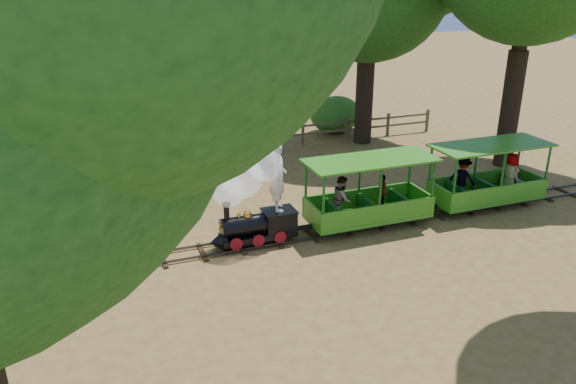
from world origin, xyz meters
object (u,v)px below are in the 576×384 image
object	(u,v)px
locomotive	(252,189)
carriage_front	(365,201)
fence	(232,138)
carriage_rear	(485,181)

from	to	relation	value
locomotive	carriage_front	distance (m)	3.31
locomotive	fence	bearing A→B (deg)	78.52
carriage_front	fence	world-z (taller)	carriage_front
locomotive	fence	world-z (taller)	locomotive
carriage_front	locomotive	bearing A→B (deg)	178.35
carriage_front	fence	distance (m)	8.18
fence	carriage_rear	bearing A→B (deg)	-54.71
carriage_rear	fence	distance (m)	9.83
carriage_rear	carriage_front	bearing A→B (deg)	-179.96
carriage_front	fence	bearing A→B (deg)	101.36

